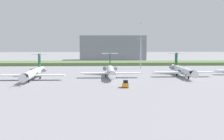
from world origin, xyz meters
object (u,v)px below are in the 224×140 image
at_px(regional_jet_second, 34,73).
at_px(regional_jet_fourth, 183,70).
at_px(regional_jet_third, 111,71).
at_px(safety_cone_mid_marker, 20,87).
at_px(safety_cone_front_marker, 11,87).
at_px(antenna_mast, 141,50).
at_px(baggage_tug, 125,84).

xyz_separation_m(regional_jet_second, regional_jet_fourth, (56.74, 7.99, 0.00)).
height_order(regional_jet_third, safety_cone_mid_marker, regional_jet_third).
bearing_deg(safety_cone_mid_marker, safety_cone_front_marker, 176.32).
bearing_deg(safety_cone_mid_marker, regional_jet_third, 42.30).
distance_m(regional_jet_second, regional_jet_fourth, 57.30).
bearing_deg(antenna_mast, safety_cone_front_marker, -127.28).
distance_m(baggage_tug, safety_cone_front_marker, 34.30).
bearing_deg(regional_jet_fourth, safety_cone_mid_marker, -154.09).
bearing_deg(baggage_tug, safety_cone_mid_marker, 179.84).
xyz_separation_m(antenna_mast, safety_cone_front_marker, (-47.26, -62.08, -9.31)).
bearing_deg(safety_cone_mid_marker, regional_jet_fourth, 25.91).
bearing_deg(safety_cone_front_marker, regional_jet_third, 39.36).
xyz_separation_m(regional_jet_third, safety_cone_front_marker, (-30.71, -25.19, -2.26)).
bearing_deg(regional_jet_third, antenna_mast, 65.83).
distance_m(antenna_mast, safety_cone_front_marker, 78.57).
xyz_separation_m(regional_jet_fourth, safety_cone_mid_marker, (-56.50, -27.44, -2.26)).
distance_m(antenna_mast, baggage_tug, 64.26).
xyz_separation_m(regional_jet_second, baggage_tug, (31.71, -19.54, -1.53)).
bearing_deg(antenna_mast, safety_cone_mid_marker, -125.52).
distance_m(regional_jet_third, antenna_mast, 41.04).
bearing_deg(regional_jet_second, regional_jet_fourth, 8.01).
relative_size(regional_jet_second, safety_cone_mid_marker, 56.36).
xyz_separation_m(safety_cone_front_marker, safety_cone_mid_marker, (2.82, -0.18, 0.00)).
relative_size(safety_cone_front_marker, safety_cone_mid_marker, 1.00).
bearing_deg(regional_jet_fourth, regional_jet_second, -171.99).
bearing_deg(baggage_tug, regional_jet_fourth, 47.72).
height_order(antenna_mast, safety_cone_mid_marker, antenna_mast).
bearing_deg(regional_jet_fourth, baggage_tug, -132.28).
distance_m(regional_jet_second, safety_cone_front_marker, 19.58).
height_order(regional_jet_third, baggage_tug, regional_jet_third).
height_order(regional_jet_fourth, antenna_mast, antenna_mast).
bearing_deg(baggage_tug, regional_jet_second, 148.36).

